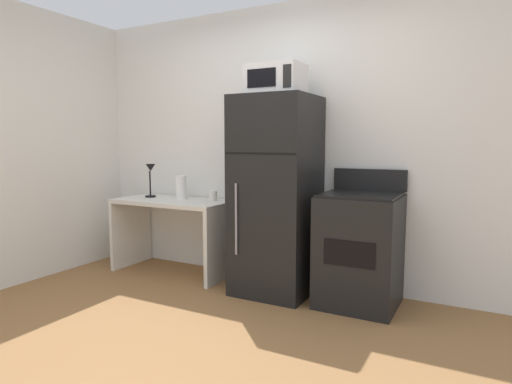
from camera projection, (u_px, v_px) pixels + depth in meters
ground_plane at (180, 350)px, 2.77m from camera, size 12.00×12.00×0.00m
wall_back_white at (289, 145)px, 4.11m from camera, size 5.00×0.10×2.60m
desk at (174, 221)px, 4.40m from camera, size 1.21×0.58×0.75m
desk_lamp at (151, 175)px, 4.53m from camera, size 0.14×0.12×0.35m
paper_towel_roll at (181, 187)px, 4.40m from camera, size 0.11×0.11×0.24m
coffee_mug at (213, 196)px, 4.31m from camera, size 0.08×0.08×0.09m
refrigerator at (276, 196)px, 3.79m from camera, size 0.65×0.67×1.72m
microwave at (276, 80)px, 3.66m from camera, size 0.46×0.35×0.26m
oven_range at (359, 249)px, 3.51m from camera, size 0.62×0.61×1.10m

